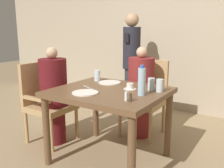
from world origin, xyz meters
TOP-DOWN VIEW (x-y plane):
  - ground_plane at (0.00, 0.00)m, footprint 16.00×16.00m
  - wall_back at (0.00, 2.02)m, footprint 8.00×0.06m
  - dining_table at (0.00, 0.00)m, footprint 1.08×0.95m
  - chair_left_side at (-0.92, 0.00)m, footprint 0.49×0.49m
  - diner_in_left_chair at (-0.78, 0.00)m, footprint 0.32×0.32m
  - chair_far_side at (0.00, 0.86)m, footprint 0.49×0.49m
  - diner_in_far_chair at (-0.00, 0.72)m, footprint 0.32×0.32m
  - standing_host at (-0.52, 1.42)m, footprint 0.27×0.31m
  - plate_main_left at (-0.12, -0.24)m, footprint 0.25×0.25m
  - plate_main_right at (-0.17, 0.26)m, footprint 0.25×0.25m
  - teacup_with_saucer at (0.16, 0.13)m, footprint 0.13×0.13m
  - water_bottle at (0.36, -0.02)m, footprint 0.07×0.07m
  - glass_tall_near at (-0.35, 0.28)m, footprint 0.07×0.07m
  - glass_tall_mid at (0.36, 0.20)m, footprint 0.07×0.07m
  - glass_tall_far at (0.45, 0.19)m, footprint 0.07×0.07m
  - salt_shaker at (0.33, -0.25)m, footprint 0.03×0.03m
  - pepper_shaker at (0.37, -0.25)m, footprint 0.03×0.03m
  - fork_beside_plate at (-0.22, -0.05)m, footprint 0.18×0.10m

SIDE VIEW (x-z plane):
  - ground_plane at x=0.00m, z-range 0.00..0.00m
  - chair_left_side at x=-0.92m, z-range 0.04..1.01m
  - chair_far_side at x=0.00m, z-range 0.04..1.01m
  - diner_in_far_chair at x=0.00m, z-range 0.02..1.16m
  - diner_in_left_chair at x=-0.78m, z-range 0.02..1.17m
  - dining_table at x=0.00m, z-range 0.27..1.04m
  - fork_beside_plate at x=-0.22m, z-range 0.76..0.77m
  - plate_main_left at x=-0.12m, z-range 0.76..0.77m
  - plate_main_right at x=-0.17m, z-range 0.76..0.77m
  - teacup_with_saucer at x=0.16m, z-range 0.76..0.82m
  - pepper_shaker at x=0.37m, z-range 0.76..0.83m
  - salt_shaker at x=0.33m, z-range 0.76..0.84m
  - glass_tall_near at x=-0.35m, z-range 0.76..0.89m
  - glass_tall_mid at x=0.36m, z-range 0.76..0.89m
  - glass_tall_far at x=0.45m, z-range 0.76..0.89m
  - standing_host at x=-0.52m, z-range 0.06..1.65m
  - water_bottle at x=0.36m, z-range 0.75..1.03m
  - wall_back at x=0.00m, z-range 0.00..2.80m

